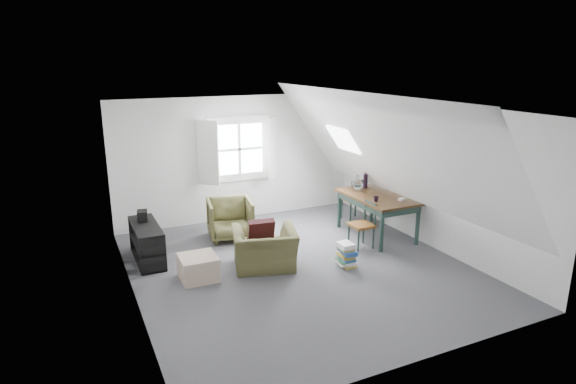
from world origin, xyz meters
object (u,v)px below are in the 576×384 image
media_shelf (147,245)px  ottoman (198,268)px  armchair_near (265,267)px  dining_table (377,201)px  armchair_far (231,238)px  dining_chair_far (354,199)px  dining_chair_near (363,224)px  magazine_stack (346,255)px

media_shelf → ottoman: bearing=-64.8°
armchair_near → dining_table: size_ratio=0.63×
armchair_far → ottoman: size_ratio=1.48×
ottoman → dining_chair_far: dining_chair_far is taller
armchair_far → armchair_near: bearing=-77.0°
dining_table → media_shelf: 4.12m
armchair_far → dining_chair_far: bearing=8.0°
dining_table → armchair_far: bearing=158.3°
dining_chair_far → dining_chair_near: 1.45m
armchair_far → dining_chair_far: size_ratio=0.91×
media_shelf → dining_table: bearing=-13.0°
dining_table → magazine_stack: size_ratio=4.05×
armchair_far → media_shelf: bearing=-154.1°
dining_table → magazine_stack: (-1.24, -0.94, -0.48)m
dining_chair_near → media_shelf: bearing=-109.4°
dining_chair_near → media_shelf: (-3.51, 0.98, -0.15)m
ottoman → dining_chair_far: size_ratio=0.61×
armchair_near → dining_table: bearing=-153.8°
dining_chair_far → media_shelf: dining_chair_far is taller
armchair_near → dining_chair_near: bearing=-161.8°
dining_table → ottoman: bearing=-172.6°
armchair_far → dining_table: 2.79m
dining_table → media_shelf: bearing=172.3°
armchair_near → ottoman: bearing=12.7°
armchair_near → dining_chair_far: bearing=-135.9°
dining_table → dining_chair_near: 0.71m
armchair_far → ottoman: bearing=-114.0°
armchair_far → dining_chair_far: 2.65m
armchair_far → media_shelf: (-1.56, -0.43, 0.27)m
dining_table → dining_chair_near: bearing=-145.1°
armchair_far → dining_chair_near: bearing=-25.3°
armchair_far → magazine_stack: (1.26, -1.98, 0.19)m
armchair_near → magazine_stack: 1.31m
ottoman → dining_chair_near: 2.95m
magazine_stack → ottoman: bearing=166.2°
armchair_near → dining_table: 2.56m
media_shelf → dining_chair_far: bearing=-0.2°
armchair_far → dining_table: bearing=-12.0°
dining_chair_near → dining_chair_far: bearing=149.3°
dining_chair_near → media_shelf: dining_chair_near is taller
armchair_near → ottoman: size_ratio=1.80×
armchair_far → media_shelf: size_ratio=0.67×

